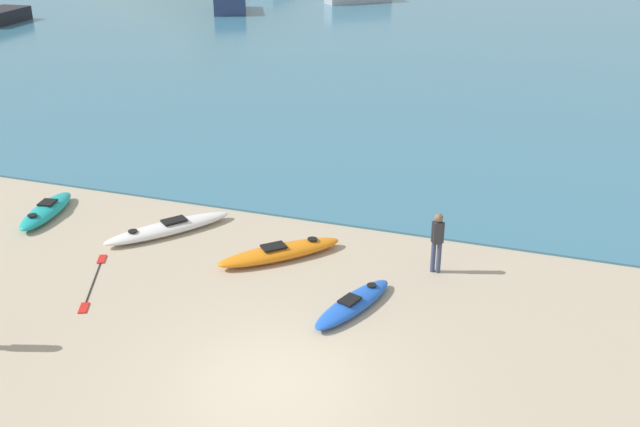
{
  "coord_description": "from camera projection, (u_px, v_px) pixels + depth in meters",
  "views": [
    {
      "loc": [
        4.53,
        -10.63,
        8.69
      ],
      "look_at": [
        -1.35,
        6.68,
        0.5
      ],
      "focal_mm": 42.0,
      "sensor_mm": 36.0,
      "label": 1
    }
  ],
  "objects": [
    {
      "name": "kayak_on_sand_3",
      "position": [
        46.0,
        211.0,
        21.01
      ],
      "size": [
        1.17,
        2.72,
        0.4
      ],
      "color": "teal",
      "rests_on": "ground_plane"
    },
    {
      "name": "kayak_on_sand_0",
      "position": [
        353.0,
        304.0,
        16.47
      ],
      "size": [
        1.45,
        2.68,
        0.33
      ],
      "color": "blue",
      "rests_on": "ground_plane"
    },
    {
      "name": "person_near_waterline",
      "position": [
        437.0,
        239.0,
        17.74
      ],
      "size": [
        0.31,
        0.24,
        1.54
      ],
      "color": "#384260",
      "rests_on": "ground_plane"
    },
    {
      "name": "moored_boat_3",
      "position": [
        230.0,
        3.0,
        53.07
      ],
      "size": [
        3.78,
        4.77,
        1.21
      ],
      "color": "navy",
      "rests_on": "bay_water"
    },
    {
      "name": "kayak_on_sand_1",
      "position": [
        168.0,
        228.0,
        20.01
      ],
      "size": [
        2.72,
        3.23,
        0.36
      ],
      "color": "white",
      "rests_on": "ground_plane"
    },
    {
      "name": "bay_water",
      "position": [
        508.0,
        19.0,
        50.48
      ],
      "size": [
        160.0,
        70.0,
        0.06
      ],
      "primitive_type": "cube",
      "color": "teal",
      "rests_on": "ground_plane"
    },
    {
      "name": "ground_plane",
      "position": [
        274.0,
        384.0,
        14.07
      ],
      "size": [
        400.0,
        400.0,
        0.0
      ],
      "primitive_type": "plane",
      "color": "tan"
    },
    {
      "name": "kayak_on_sand_2",
      "position": [
        280.0,
        252.0,
        18.68
      ],
      "size": [
        2.85,
        2.78,
        0.39
      ],
      "color": "orange",
      "rests_on": "ground_plane"
    },
    {
      "name": "loose_paddle",
      "position": [
        93.0,
        282.0,
        17.61
      ],
      "size": [
        1.3,
        2.61,
        0.03
      ],
      "color": "black",
      "rests_on": "ground_plane"
    }
  ]
}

